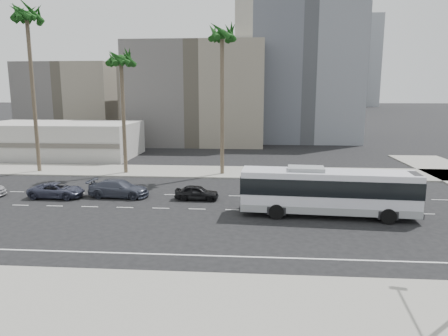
# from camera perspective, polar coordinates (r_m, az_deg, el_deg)

# --- Properties ---
(ground) EXTENTS (700.00, 700.00, 0.00)m
(ground) POSITION_cam_1_polar(r_m,az_deg,el_deg) (32.99, 6.63, -5.97)
(ground) COLOR black
(ground) RESTS_ON ground
(sidewalk_north) EXTENTS (120.00, 7.00, 0.15)m
(sidewalk_north) POSITION_cam_1_polar(r_m,az_deg,el_deg) (48.04, 5.93, -0.64)
(sidewalk_north) COLOR gray
(sidewalk_north) RESTS_ON ground
(sidewalk_south) EXTENTS (120.00, 7.00, 0.15)m
(sidewalk_south) POSITION_cam_1_polar(r_m,az_deg,el_deg) (18.64, 8.54, -19.38)
(sidewalk_south) COLOR gray
(sidewalk_south) RESTS_ON ground
(commercial_low) EXTENTS (22.00, 12.16, 5.00)m
(commercial_low) POSITION_cam_1_polar(r_m,az_deg,el_deg) (64.68, -21.97, 3.70)
(commercial_low) COLOR #B4B1AB
(commercial_low) RESTS_ON ground
(midrise_beige_west) EXTENTS (24.00, 18.00, 18.00)m
(midrise_beige_west) POSITION_cam_1_polar(r_m,az_deg,el_deg) (77.35, -3.59, 10.26)
(midrise_beige_west) COLOR #65605B
(midrise_beige_west) RESTS_ON ground
(midrise_gray_center) EXTENTS (20.00, 20.00, 26.00)m
(midrise_gray_center) POSITION_cam_1_polar(r_m,az_deg,el_deg) (84.22, 11.03, 12.84)
(midrise_gray_center) COLOR slate
(midrise_gray_center) RESTS_ON ground
(midrise_beige_far) EXTENTS (18.00, 16.00, 15.00)m
(midrise_beige_far) POSITION_cam_1_polar(r_m,az_deg,el_deg) (89.47, -20.04, 8.73)
(midrise_beige_far) COLOR #65605B
(midrise_beige_far) RESTS_ON ground
(civic_tower) EXTENTS (42.00, 42.00, 129.00)m
(civic_tower) POSITION_cam_1_polar(r_m,az_deg,el_deg) (283.16, 4.39, 16.48)
(civic_tower) COLOR #BAB3A1
(civic_tower) RESTS_ON ground
(highrise_right) EXTENTS (26.00, 26.00, 70.00)m
(highrise_right) POSITION_cam_1_polar(r_m,az_deg,el_deg) (266.93, 14.91, 15.71)
(highrise_right) COLOR slate
(highrise_right) RESTS_ON ground
(highrise_far) EXTENTS (22.00, 22.00, 60.00)m
(highrise_far) POSITION_cam_1_polar(r_m,az_deg,el_deg) (300.94, 18.63, 13.94)
(highrise_far) COLOR slate
(highrise_far) RESTS_ON ground
(city_bus) EXTENTS (13.30, 3.84, 3.77)m
(city_bus) POSITION_cam_1_polar(r_m,az_deg,el_deg) (31.99, 14.36, -3.09)
(city_bus) COLOR silver
(city_bus) RESTS_ON ground
(car_a) EXTENTS (1.65, 3.89, 1.31)m
(car_a) POSITION_cam_1_polar(r_m,az_deg,el_deg) (35.99, -3.85, -3.44)
(car_a) COLOR black
(car_a) RESTS_ON ground
(car_b) EXTENTS (2.53, 5.57, 1.58)m
(car_b) POSITION_cam_1_polar(r_m,az_deg,el_deg) (38.04, -14.54, -2.79)
(car_b) COLOR #3A3E4D
(car_b) RESTS_ON ground
(car_c) EXTENTS (2.31, 4.88, 1.35)m
(car_c) POSITION_cam_1_polar(r_m,az_deg,el_deg) (39.61, -22.40, -2.90)
(car_c) COLOR #33364A
(car_c) RESTS_ON ground
(palm_near) EXTENTS (4.99, 4.99, 16.80)m
(palm_near) POSITION_cam_1_polar(r_m,az_deg,el_deg) (46.34, -0.27, 17.83)
(palm_near) COLOR brown
(palm_near) RESTS_ON ground
(palm_mid) EXTENTS (4.55, 4.55, 14.09)m
(palm_mid) POSITION_cam_1_polar(r_m,az_deg,el_deg) (48.14, -14.24, 14.20)
(palm_mid) COLOR brown
(palm_mid) RESTS_ON ground
(palm_far) EXTENTS (5.58, 5.58, 19.17)m
(palm_far) POSITION_cam_1_polar(r_m,az_deg,el_deg) (53.03, -25.93, 18.28)
(palm_far) COLOR brown
(palm_far) RESTS_ON ground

